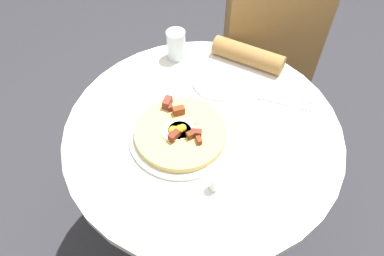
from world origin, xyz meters
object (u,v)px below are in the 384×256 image
object	(u,v)px
bread_plate	(217,82)
fork	(286,104)
breakfast_pizza	(180,131)
knife	(288,96)
person_seated	(264,69)
salt_shaker	(214,183)
water_glass	(176,45)
dining_table	(202,160)
pizza_plate	(181,136)

from	to	relation	value
bread_plate	fork	distance (m)	0.24
breakfast_pizza	knife	world-z (taller)	breakfast_pizza
person_seated	fork	distance (m)	0.53
fork	salt_shaker	size ratio (longest dim) A/B	3.34
person_seated	bread_plate	bearing A→B (deg)	55.70
fork	water_glass	world-z (taller)	water_glass
dining_table	bread_plate	world-z (taller)	bread_plate
breakfast_pizza	fork	bearing A→B (deg)	-158.84
person_seated	breakfast_pizza	distance (m)	0.75
pizza_plate	water_glass	size ratio (longest dim) A/B	2.90
dining_table	person_seated	world-z (taller)	person_seated
pizza_plate	salt_shaker	world-z (taller)	salt_shaker
water_glass	knife	bearing A→B (deg)	151.08
pizza_plate	fork	world-z (taller)	pizza_plate
dining_table	pizza_plate	xyz separation A→B (m)	(0.07, 0.04, 0.19)
breakfast_pizza	knife	bearing A→B (deg)	-154.83
person_seated	bread_plate	xyz separation A→B (m)	(0.24, 0.36, 0.25)
bread_plate	salt_shaker	distance (m)	0.41
pizza_plate	fork	xyz separation A→B (m)	(-0.34, -0.13, 0.00)
pizza_plate	dining_table	bearing A→B (deg)	-150.73
person_seated	fork	bearing A→B (deg)	87.19
bread_plate	fork	xyz separation A→B (m)	(-0.22, 0.10, 0.00)
breakfast_pizza	salt_shaker	size ratio (longest dim) A/B	5.12
person_seated	knife	world-z (taller)	person_seated
fork	breakfast_pizza	bearing A→B (deg)	-138.98
pizza_plate	bread_plate	size ratio (longest dim) A/B	1.82
bread_plate	breakfast_pizza	bearing A→B (deg)	62.98
person_seated	dining_table	bearing A→B (deg)	62.01
pizza_plate	water_glass	bearing A→B (deg)	-86.06
dining_table	fork	bearing A→B (deg)	-160.74
fork	knife	distance (m)	0.04
breakfast_pizza	fork	size ratio (longest dim) A/B	1.53
person_seated	salt_shaker	distance (m)	0.86
fork	salt_shaker	world-z (taller)	salt_shaker
breakfast_pizza	water_glass	size ratio (longest dim) A/B	2.56
breakfast_pizza	bread_plate	xyz separation A→B (m)	(-0.12, -0.23, -0.02)
dining_table	breakfast_pizza	xyz separation A→B (m)	(0.07, 0.04, 0.21)
breakfast_pizza	bread_plate	distance (m)	0.26
pizza_plate	fork	distance (m)	0.36
person_seated	breakfast_pizza	size ratio (longest dim) A/B	4.12
dining_table	person_seated	bearing A→B (deg)	-117.99
dining_table	breakfast_pizza	bearing A→B (deg)	28.30
bread_plate	pizza_plate	bearing A→B (deg)	63.23
pizza_plate	bread_plate	bearing A→B (deg)	-116.77
pizza_plate	breakfast_pizza	xyz separation A→B (m)	(0.00, -0.00, 0.02)
bread_plate	knife	distance (m)	0.24
bread_plate	dining_table	bearing A→B (deg)	75.35
person_seated	pizza_plate	bearing A→B (deg)	58.57
dining_table	bread_plate	xyz separation A→B (m)	(-0.05, -0.20, 0.19)
dining_table	water_glass	distance (m)	0.42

